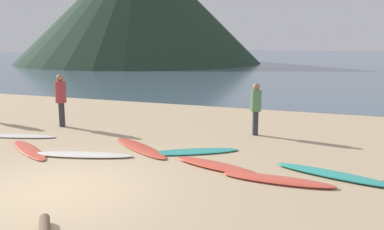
{
  "coord_description": "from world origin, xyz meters",
  "views": [
    {
      "loc": [
        5.31,
        -6.21,
        2.91
      ],
      "look_at": [
        0.65,
        5.64,
        0.6
      ],
      "focal_mm": 38.92,
      "sensor_mm": 36.0,
      "label": 1
    }
  ],
  "objects_px": {
    "surfboard_4": "(140,148)",
    "surfboard_7": "(277,180)",
    "surfboard_8": "(334,175)",
    "surfboard_6": "(216,166)",
    "person_1": "(61,96)",
    "person_2": "(256,105)",
    "surfboard_2": "(29,150)",
    "surfboard_1": "(17,136)",
    "surfboard_5": "(191,152)",
    "surfboard_3": "(82,155)"
  },
  "relations": [
    {
      "from": "surfboard_5",
      "to": "person_2",
      "type": "bearing_deg",
      "value": 35.85
    },
    {
      "from": "surfboard_8",
      "to": "person_1",
      "type": "xyz_separation_m",
      "value": [
        -8.88,
        2.18,
        1.0
      ]
    },
    {
      "from": "surfboard_5",
      "to": "surfboard_8",
      "type": "bearing_deg",
      "value": -42.39
    },
    {
      "from": "surfboard_7",
      "to": "person_2",
      "type": "bearing_deg",
      "value": 110.18
    },
    {
      "from": "surfboard_3",
      "to": "surfboard_7",
      "type": "height_order",
      "value": "surfboard_7"
    },
    {
      "from": "surfboard_1",
      "to": "surfboard_7",
      "type": "distance_m",
      "value": 8.15
    },
    {
      "from": "surfboard_7",
      "to": "surfboard_4",
      "type": "bearing_deg",
      "value": 162.93
    },
    {
      "from": "surfboard_6",
      "to": "surfboard_7",
      "type": "bearing_deg",
      "value": 0.27
    },
    {
      "from": "surfboard_2",
      "to": "surfboard_7",
      "type": "bearing_deg",
      "value": 32.16
    },
    {
      "from": "surfboard_6",
      "to": "surfboard_7",
      "type": "xyz_separation_m",
      "value": [
        1.49,
        -0.45,
        -0.01
      ]
    },
    {
      "from": "surfboard_1",
      "to": "person_2",
      "type": "xyz_separation_m",
      "value": [
        6.66,
        2.9,
        0.92
      ]
    },
    {
      "from": "surfboard_2",
      "to": "person_2",
      "type": "relative_size",
      "value": 1.57
    },
    {
      "from": "surfboard_1",
      "to": "surfboard_4",
      "type": "bearing_deg",
      "value": -13.36
    },
    {
      "from": "surfboard_4",
      "to": "surfboard_7",
      "type": "relative_size",
      "value": 1.14
    },
    {
      "from": "surfboard_2",
      "to": "surfboard_7",
      "type": "xyz_separation_m",
      "value": [
        6.57,
        -0.03,
        0.01
      ]
    },
    {
      "from": "surfboard_4",
      "to": "surfboard_8",
      "type": "height_order",
      "value": "surfboard_8"
    },
    {
      "from": "surfboard_1",
      "to": "surfboard_6",
      "type": "bearing_deg",
      "value": -21.28
    },
    {
      "from": "surfboard_4",
      "to": "surfboard_6",
      "type": "xyz_separation_m",
      "value": [
        2.44,
        -0.84,
        0.01
      ]
    },
    {
      "from": "surfboard_5",
      "to": "surfboard_3",
      "type": "bearing_deg",
      "value": 176.26
    },
    {
      "from": "surfboard_3",
      "to": "surfboard_6",
      "type": "xyz_separation_m",
      "value": [
        3.47,
        0.32,
        0.01
      ]
    },
    {
      "from": "surfboard_6",
      "to": "surfboard_8",
      "type": "bearing_deg",
      "value": 24.09
    },
    {
      "from": "surfboard_4",
      "to": "person_2",
      "type": "xyz_separation_m",
      "value": [
        2.52,
        2.78,
        0.92
      ]
    },
    {
      "from": "surfboard_3",
      "to": "surfboard_8",
      "type": "distance_m",
      "value": 6.07
    },
    {
      "from": "surfboard_6",
      "to": "person_2",
      "type": "xyz_separation_m",
      "value": [
        0.08,
        3.62,
        0.9
      ]
    },
    {
      "from": "surfboard_4",
      "to": "surfboard_3",
      "type": "bearing_deg",
      "value": -96.83
    },
    {
      "from": "surfboard_5",
      "to": "person_2",
      "type": "height_order",
      "value": "person_2"
    },
    {
      "from": "surfboard_5",
      "to": "surfboard_8",
      "type": "height_order",
      "value": "surfboard_8"
    },
    {
      "from": "surfboard_2",
      "to": "person_1",
      "type": "height_order",
      "value": "person_1"
    },
    {
      "from": "person_1",
      "to": "surfboard_8",
      "type": "bearing_deg",
      "value": 133.38
    },
    {
      "from": "surfboard_7",
      "to": "person_1",
      "type": "bearing_deg",
      "value": 160.48
    },
    {
      "from": "surfboard_7",
      "to": "surfboard_8",
      "type": "bearing_deg",
      "value": 36.49
    },
    {
      "from": "surfboard_5",
      "to": "surfboard_7",
      "type": "relative_size",
      "value": 1.07
    },
    {
      "from": "person_2",
      "to": "surfboard_7",
      "type": "bearing_deg",
      "value": 100.36
    },
    {
      "from": "surfboard_6",
      "to": "person_1",
      "type": "relative_size",
      "value": 1.26
    },
    {
      "from": "surfboard_1",
      "to": "surfboard_4",
      "type": "relative_size",
      "value": 0.91
    },
    {
      "from": "surfboard_1",
      "to": "surfboard_3",
      "type": "relative_size",
      "value": 0.92
    },
    {
      "from": "surfboard_8",
      "to": "person_1",
      "type": "relative_size",
      "value": 1.51
    },
    {
      "from": "surfboard_3",
      "to": "person_1",
      "type": "relative_size",
      "value": 1.5
    },
    {
      "from": "surfboard_3",
      "to": "surfboard_5",
      "type": "xyz_separation_m",
      "value": [
        2.46,
        1.31,
        -0.01
      ]
    },
    {
      "from": "surfboard_2",
      "to": "surfboard_6",
      "type": "height_order",
      "value": "surfboard_6"
    },
    {
      "from": "surfboard_1",
      "to": "surfboard_8",
      "type": "distance_m",
      "value": 9.15
    },
    {
      "from": "surfboard_2",
      "to": "surfboard_4",
      "type": "distance_m",
      "value": 2.93
    },
    {
      "from": "surfboard_2",
      "to": "surfboard_4",
      "type": "bearing_deg",
      "value": 57.82
    },
    {
      "from": "surfboard_2",
      "to": "surfboard_8",
      "type": "bearing_deg",
      "value": 37.9
    },
    {
      "from": "surfboard_1",
      "to": "surfboard_5",
      "type": "distance_m",
      "value": 5.58
    },
    {
      "from": "surfboard_7",
      "to": "person_2",
      "type": "xyz_separation_m",
      "value": [
        -1.41,
        4.07,
        0.91
      ]
    },
    {
      "from": "surfboard_8",
      "to": "person_1",
      "type": "distance_m",
      "value": 9.2
    },
    {
      "from": "surfboard_3",
      "to": "person_1",
      "type": "xyz_separation_m",
      "value": [
        -2.85,
        2.81,
        1.01
      ]
    },
    {
      "from": "surfboard_2",
      "to": "person_2",
      "type": "bearing_deg",
      "value": 70.45
    },
    {
      "from": "surfboard_6",
      "to": "surfboard_7",
      "type": "height_order",
      "value": "surfboard_6"
    }
  ]
}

